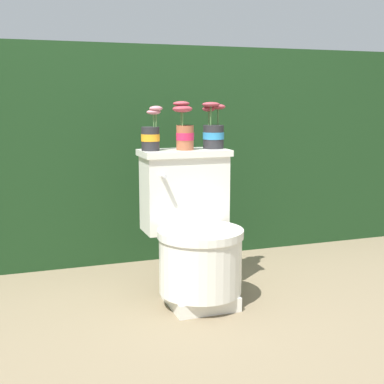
{
  "coord_description": "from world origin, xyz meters",
  "views": [
    {
      "loc": [
        -0.75,
        -2.25,
        0.95
      ],
      "look_at": [
        0.08,
        0.1,
        0.52
      ],
      "focal_mm": 50.0,
      "sensor_mm": 36.0,
      "label": 1
    }
  ],
  "objects_px": {
    "potted_plant_middle": "(213,130)",
    "toilet": "(194,233)",
    "potted_plant_midleft": "(184,129)",
    "potted_plant_left": "(151,135)"
  },
  "relations": [
    {
      "from": "potted_plant_midleft",
      "to": "potted_plant_middle",
      "type": "height_order",
      "value": "potted_plant_midleft"
    },
    {
      "from": "potted_plant_midleft",
      "to": "potted_plant_middle",
      "type": "relative_size",
      "value": 1.02
    },
    {
      "from": "potted_plant_left",
      "to": "potted_plant_midleft",
      "type": "height_order",
      "value": "potted_plant_midleft"
    },
    {
      "from": "toilet",
      "to": "potted_plant_middle",
      "type": "distance_m",
      "value": 0.53
    },
    {
      "from": "potted_plant_left",
      "to": "potted_plant_middle",
      "type": "xyz_separation_m",
      "value": [
        0.32,
        0.01,
        0.01
      ]
    },
    {
      "from": "potted_plant_midleft",
      "to": "toilet",
      "type": "bearing_deg",
      "value": -87.13
    },
    {
      "from": "toilet",
      "to": "potted_plant_middle",
      "type": "relative_size",
      "value": 3.09
    },
    {
      "from": "toilet",
      "to": "potted_plant_left",
      "type": "relative_size",
      "value": 3.34
    },
    {
      "from": "potted_plant_middle",
      "to": "toilet",
      "type": "bearing_deg",
      "value": -135.4
    },
    {
      "from": "toilet",
      "to": "potted_plant_midleft",
      "type": "relative_size",
      "value": 3.03
    }
  ]
}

